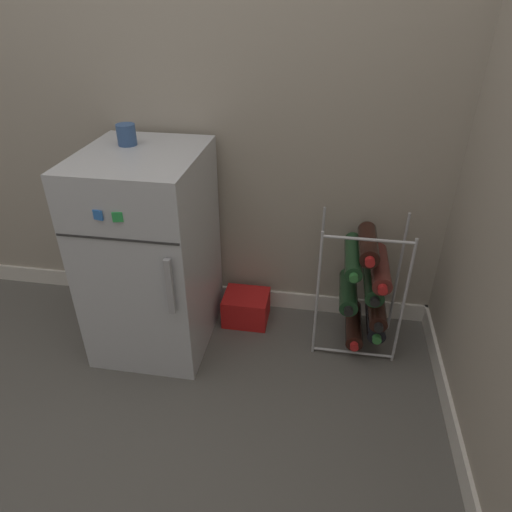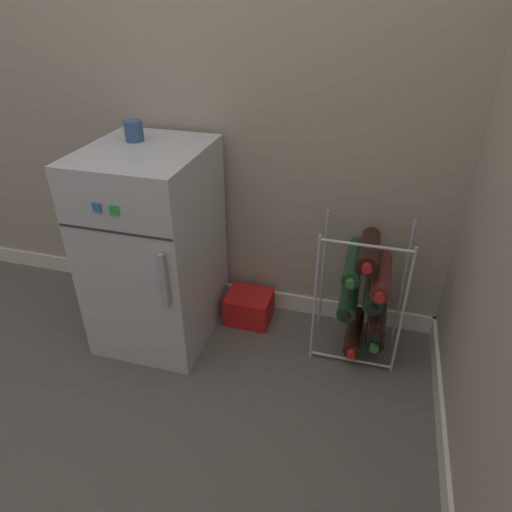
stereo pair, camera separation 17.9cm
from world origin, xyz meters
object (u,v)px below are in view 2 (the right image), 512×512
Objects in this scene: mini_fridge at (155,247)px; fridge_top_cup at (134,131)px; wine_rack at (367,294)px; soda_box at (249,307)px.

fridge_top_cup reaches higher than mini_fridge.
mini_fridge is 1.43× the size of wine_rack.
soda_box is (-0.54, 0.07, -0.23)m from wine_rack.
mini_fridge is 10.81× the size of fridge_top_cup.
wine_rack is 1.17m from fridge_top_cup.
fridge_top_cup is at bearing -179.67° from wine_rack.
wine_rack is 7.54× the size of fridge_top_cup.
soda_box is (0.38, 0.16, -0.37)m from mini_fridge.
wine_rack is 2.89× the size of soda_box.
soda_box is at bearing 9.37° from fridge_top_cup.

